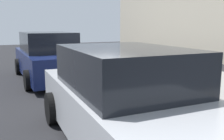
% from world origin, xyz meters
% --- Properties ---
extents(ground_plane, '(40.00, 40.00, 0.00)m').
position_xyz_m(ground_plane, '(0.00, 0.00, 0.00)').
color(ground_plane, black).
extents(sidewalk_curb, '(18.00, 5.00, 0.14)m').
position_xyz_m(sidewalk_curb, '(0.00, -2.50, 0.07)').
color(sidewalk_curb, gray).
rests_on(sidewalk_curb, ground_plane).
extents(suitcase_navy_0, '(0.38, 0.22, 0.78)m').
position_xyz_m(suitcase_navy_0, '(-4.31, -0.73, 0.41)').
color(suitcase_navy_0, navy).
rests_on(suitcase_navy_0, sidewalk_curb).
extents(suitcase_olive_1, '(0.38, 0.23, 0.89)m').
position_xyz_m(suitcase_olive_1, '(-3.81, -0.77, 0.46)').
color(suitcase_olive_1, '#59601E').
rests_on(suitcase_olive_1, sidewalk_curb).
extents(suitcase_black_2, '(0.40, 0.24, 0.94)m').
position_xyz_m(suitcase_black_2, '(-3.31, -0.72, 0.49)').
color(suitcase_black_2, black).
rests_on(suitcase_black_2, sidewalk_curb).
extents(suitcase_silver_3, '(0.45, 0.25, 0.95)m').
position_xyz_m(suitcase_silver_3, '(-2.77, -0.78, 0.51)').
color(suitcase_silver_3, '#9EA0A8').
rests_on(suitcase_silver_3, sidewalk_curb).
extents(suitcase_teal_4, '(0.51, 0.29, 0.80)m').
position_xyz_m(suitcase_teal_4, '(-2.18, -0.84, 0.41)').
color(suitcase_teal_4, '#0F606B').
rests_on(suitcase_teal_4, sidewalk_curb).
extents(suitcase_red_5, '(0.36, 0.20, 0.57)m').
position_xyz_m(suitcase_red_5, '(-1.64, -0.73, 0.40)').
color(suitcase_red_5, red).
rests_on(suitcase_red_5, sidewalk_curb).
extents(suitcase_maroon_6, '(0.43, 0.28, 0.93)m').
position_xyz_m(suitcase_maroon_6, '(-1.13, -0.79, 0.46)').
color(suitcase_maroon_6, maroon).
rests_on(suitcase_maroon_6, sidewalk_curb).
extents(suitcase_navy_7, '(0.50, 0.20, 0.83)m').
position_xyz_m(suitcase_navy_7, '(-0.55, -0.87, 0.40)').
color(suitcase_navy_7, navy).
rests_on(suitcase_navy_7, sidewalk_curb).
extents(suitcase_olive_8, '(0.41, 0.22, 0.91)m').
position_xyz_m(suitcase_olive_8, '(0.02, -0.84, 0.47)').
color(suitcase_olive_8, '#59601E').
rests_on(suitcase_olive_8, sidewalk_curb).
extents(fire_hydrant, '(0.39, 0.21, 0.85)m').
position_xyz_m(fire_hydrant, '(0.80, -0.79, 0.58)').
color(fire_hydrant, '#D89E0C').
rests_on(fire_hydrant, sidewalk_curb).
extents(bollard_post, '(0.17, 0.17, 0.92)m').
position_xyz_m(bollard_post, '(1.47, -0.64, 0.60)').
color(bollard_post, '#333338').
rests_on(bollard_post, sidewalk_curb).
extents(parked_car_silver_0, '(4.50, 2.18, 1.61)m').
position_xyz_m(parked_car_silver_0, '(-4.79, 1.45, 0.76)').
color(parked_car_silver_0, '#B2B5BA').
rests_on(parked_car_silver_0, ground_plane).
extents(parked_car_navy_1, '(4.68, 2.07, 1.72)m').
position_xyz_m(parked_car_navy_1, '(1.00, 1.45, 0.80)').
color(parked_car_navy_1, '#141E4C').
rests_on(parked_car_navy_1, ground_plane).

